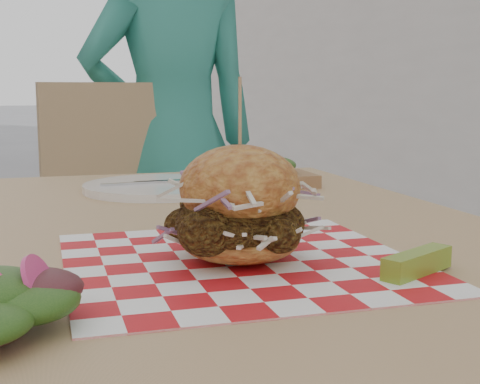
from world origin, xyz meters
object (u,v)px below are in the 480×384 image
at_px(patio_table, 203,286).
at_px(patio_chair, 114,225).
at_px(sandwich, 240,211).
at_px(diner, 173,142).

height_order(patio_table, patio_chair, patio_chair).
height_order(patio_table, sandwich, sandwich).
distance_m(patio_chair, sandwich, 1.24).
distance_m(patio_table, patio_chair, 1.04).
relative_size(diner, sandwich, 8.06).
bearing_deg(patio_chair, patio_table, -97.95).
height_order(patio_chair, sandwich, patio_chair).
relative_size(patio_table, sandwich, 6.28).
distance_m(diner, patio_chair, 0.34).
xyz_separation_m(patio_table, patio_chair, (-0.02, 1.03, -0.12)).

